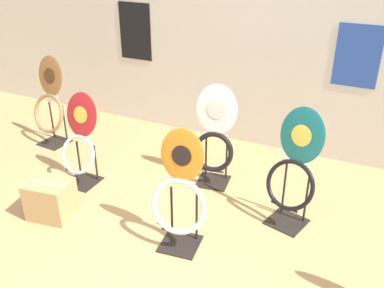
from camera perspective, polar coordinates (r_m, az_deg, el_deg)
The scene contains 7 objects.
wall_back at distance 4.32m, azimuth 10.08°, elevation 15.73°, with size 8.00×0.07×2.60m.
toilet_seat_display_white_plain at distance 3.79m, azimuth 3.00°, elevation 0.32°, with size 0.39×0.32×0.93m.
toilet_seat_display_crimson_swirl at distance 3.93m, azimuth -14.69°, elevation 0.42°, with size 0.36×0.30×0.84m.
toilet_seat_display_woodgrain at distance 4.75m, azimuth -18.43°, elevation 5.16°, with size 0.43×0.30×0.95m.
toilet_seat_display_teal_sax at distance 3.33m, azimuth 13.45°, elevation -3.50°, with size 0.43×0.35×0.96m.
toilet_seat_display_orange_sun at distance 3.02m, azimuth -1.62°, elevation -6.81°, with size 0.43×0.31×0.92m.
storage_box at distance 3.65m, azimuth -18.32°, elevation -6.98°, with size 0.37×0.33×0.31m.
Camera 1 is at (1.15, -1.56, 2.12)m, focal length 40.00 mm.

